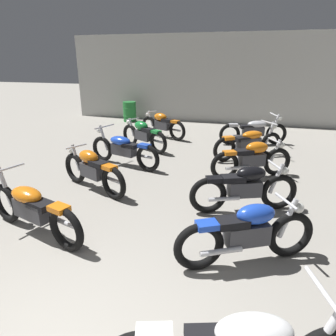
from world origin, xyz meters
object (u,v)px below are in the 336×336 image
(motorcycle_right_row_3, at_px, (252,159))
(motorcycle_left_row_1, at_px, (32,208))
(motorcycle_left_row_2, at_px, (92,169))
(motorcycle_right_row_4, at_px, (249,142))
(motorcycle_right_row_1, at_px, (248,232))
(motorcycle_left_row_4, at_px, (143,134))
(motorcycle_right_row_2, at_px, (245,187))
(motorcycle_left_row_3, at_px, (123,149))
(motorcycle_right_row_5, at_px, (254,131))
(motorcycle_left_row_5, at_px, (162,125))
(oil_drum, at_px, (130,112))

(motorcycle_right_row_3, bearing_deg, motorcycle_left_row_1, -132.97)
(motorcycle_left_row_2, relative_size, motorcycle_right_row_4, 1.02)
(motorcycle_right_row_1, height_order, motorcycle_right_row_3, same)
(motorcycle_left_row_1, bearing_deg, motorcycle_right_row_3, 47.03)
(motorcycle_left_row_4, bearing_deg, motorcycle_right_row_4, -1.00)
(motorcycle_right_row_4, bearing_deg, motorcycle_right_row_3, -85.58)
(motorcycle_right_row_1, bearing_deg, motorcycle_right_row_2, 93.70)
(motorcycle_left_row_1, relative_size, motorcycle_right_row_3, 1.18)
(motorcycle_left_row_1, xyz_separation_m, motorcycle_left_row_3, (0.02, 3.35, 0.00))
(motorcycle_left_row_3, bearing_deg, motorcycle_right_row_5, 44.31)
(motorcycle_left_row_4, bearing_deg, motorcycle_left_row_3, -88.38)
(motorcycle_left_row_1, xyz_separation_m, motorcycle_right_row_1, (3.18, 0.19, 0.01))
(motorcycle_left_row_5, relative_size, motorcycle_right_row_3, 1.03)
(motorcycle_left_row_4, bearing_deg, motorcycle_left_row_5, 85.35)
(motorcycle_left_row_1, relative_size, motorcycle_left_row_5, 1.15)
(motorcycle_right_row_1, relative_size, motorcycle_right_row_4, 0.99)
(motorcycle_left_row_4, relative_size, motorcycle_right_row_5, 0.84)
(motorcycle_right_row_3, height_order, motorcycle_right_row_4, motorcycle_right_row_4)
(motorcycle_left_row_4, distance_m, motorcycle_right_row_1, 5.72)
(motorcycle_left_row_2, bearing_deg, motorcycle_left_row_1, -91.08)
(motorcycle_right_row_1, distance_m, motorcycle_right_row_5, 6.22)
(motorcycle_left_row_2, xyz_separation_m, oil_drum, (-2.18, 7.15, -0.03))
(motorcycle_left_row_1, relative_size, motorcycle_right_row_1, 1.18)
(motorcycle_left_row_2, bearing_deg, motorcycle_left_row_5, 89.17)
(motorcycle_left_row_1, bearing_deg, motorcycle_left_row_2, 88.92)
(oil_drum, bearing_deg, motorcycle_right_row_3, -46.06)
(motorcycle_left_row_2, distance_m, motorcycle_right_row_1, 3.52)
(motorcycle_left_row_1, height_order, motorcycle_right_row_2, motorcycle_left_row_1)
(motorcycle_left_row_3, height_order, motorcycle_right_row_5, same)
(oil_drum, bearing_deg, motorcycle_right_row_1, -58.63)
(motorcycle_right_row_2, distance_m, motorcycle_right_row_5, 4.72)
(motorcycle_left_row_3, height_order, motorcycle_left_row_5, motorcycle_left_row_3)
(motorcycle_left_row_2, height_order, motorcycle_right_row_3, same)
(motorcycle_left_row_2, bearing_deg, motorcycle_left_row_3, 90.50)
(motorcycle_left_row_2, bearing_deg, motorcycle_right_row_3, 27.52)
(motorcycle_left_row_5, xyz_separation_m, motorcycle_right_row_5, (3.05, -0.07, -0.01))
(motorcycle_left_row_3, relative_size, motorcycle_right_row_2, 1.13)
(motorcycle_left_row_1, xyz_separation_m, motorcycle_left_row_5, (0.10, 6.47, 0.01))
(motorcycle_left_row_3, bearing_deg, motorcycle_left_row_4, 91.62)
(motorcycle_right_row_2, relative_size, motorcycle_right_row_5, 0.89)
(motorcycle_right_row_3, bearing_deg, motorcycle_right_row_5, 90.31)
(motorcycle_left_row_1, distance_m, oil_drum, 9.17)
(motorcycle_left_row_4, bearing_deg, oil_drum, 117.99)
(motorcycle_right_row_2, height_order, motorcycle_right_row_5, motorcycle_right_row_5)
(motorcycle_right_row_1, height_order, oil_drum, motorcycle_right_row_1)
(motorcycle_left_row_5, bearing_deg, motorcycle_right_row_4, -28.52)
(motorcycle_left_row_2, distance_m, motorcycle_right_row_2, 3.05)
(motorcycle_right_row_2, xyz_separation_m, motorcycle_right_row_5, (0.07, 4.72, -0.01))
(motorcycle_right_row_5, bearing_deg, motorcycle_left_row_4, -154.94)
(motorcycle_left_row_2, xyz_separation_m, motorcycle_left_row_3, (-0.01, 1.58, -0.01))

